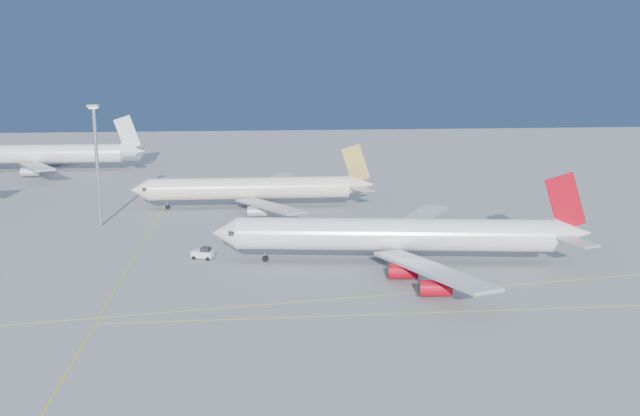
{
  "coord_description": "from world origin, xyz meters",
  "views": [
    {
      "loc": [
        -18.42,
        -107.53,
        35.16
      ],
      "look_at": [
        -5.55,
        26.08,
        7.0
      ],
      "focal_mm": 40.0,
      "sensor_mm": 36.0,
      "label": 1
    }
  ],
  "objects_px": {
    "airliner_etihad": "(255,189)",
    "airliner_third": "(41,154)",
    "airliner_virgin": "(401,236)",
    "light_mast": "(97,155)",
    "pushback_tug": "(203,253)"
  },
  "relations": [
    {
      "from": "airliner_third",
      "to": "airliner_virgin",
      "type": "bearing_deg",
      "value": -50.24
    },
    {
      "from": "light_mast",
      "to": "airliner_etihad",
      "type": "bearing_deg",
      "value": 25.69
    },
    {
      "from": "airliner_virgin",
      "to": "airliner_third",
      "type": "bearing_deg",
      "value": 136.62
    },
    {
      "from": "airliner_virgin",
      "to": "light_mast",
      "type": "relative_size",
      "value": 2.56
    },
    {
      "from": "light_mast",
      "to": "pushback_tug",
      "type": "bearing_deg",
      "value": -50.13
    },
    {
      "from": "pushback_tug",
      "to": "airliner_virgin",
      "type": "bearing_deg",
      "value": 9.68
    },
    {
      "from": "airliner_third",
      "to": "light_mast",
      "type": "xyz_separation_m",
      "value": [
        34.28,
        -79.73,
        9.89
      ]
    },
    {
      "from": "airliner_virgin",
      "to": "airliner_third",
      "type": "xyz_separation_m",
      "value": [
        -92.61,
        113.96,
        0.43
      ]
    },
    {
      "from": "pushback_tug",
      "to": "light_mast",
      "type": "bearing_deg",
      "value": 149.3
    },
    {
      "from": "airliner_etihad",
      "to": "airliner_third",
      "type": "distance_m",
      "value": 92.82
    },
    {
      "from": "airliner_virgin",
      "to": "light_mast",
      "type": "bearing_deg",
      "value": 157.12
    },
    {
      "from": "airliner_virgin",
      "to": "pushback_tug",
      "type": "height_order",
      "value": "airliner_virgin"
    },
    {
      "from": "pushback_tug",
      "to": "light_mast",
      "type": "height_order",
      "value": "light_mast"
    },
    {
      "from": "airliner_virgin",
      "to": "airliner_third",
      "type": "relative_size",
      "value": 1.01
    },
    {
      "from": "airliner_virgin",
      "to": "airliner_third",
      "type": "distance_m",
      "value": 146.84
    }
  ]
}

